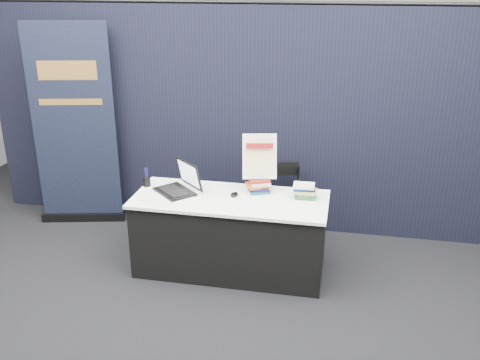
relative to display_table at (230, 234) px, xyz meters
name	(u,v)px	position (x,y,z in m)	size (l,w,h in m)	color
floor	(217,300)	(0.00, -0.55, -0.38)	(8.00, 8.00, 0.00)	black
wall_back	(281,43)	(0.00, 3.45, 1.37)	(8.00, 0.02, 3.50)	beige
drape_partition	(251,122)	(0.00, 1.05, 0.82)	(6.00, 0.08, 2.40)	black
display_table	(230,234)	(0.00, 0.00, 0.00)	(1.80, 0.75, 0.75)	black
laptop	(176,184)	(-0.54, 0.07, 0.44)	(0.47, 0.52, 0.29)	black
mouse	(234,194)	(0.03, 0.05, 0.39)	(0.07, 0.10, 0.03)	black
brochure_left	(176,195)	(-0.51, -0.04, 0.38)	(0.31, 0.22, 0.00)	white
brochure_mid	(157,200)	(-0.64, -0.19, 0.38)	(0.34, 0.24, 0.00)	white
brochure_right	(174,197)	(-0.51, -0.09, 0.38)	(0.30, 0.21, 0.00)	white
pen_cup	(147,182)	(-0.86, 0.12, 0.42)	(0.07, 0.07, 0.09)	black
book_stack_tall	(259,185)	(0.23, 0.20, 0.44)	(0.24, 0.21, 0.13)	navy
book_stack_short	(305,191)	(0.68, 0.14, 0.44)	(0.20, 0.16, 0.13)	#1C6A2D
info_sign	(260,157)	(0.23, 0.23, 0.71)	(0.34, 0.19, 0.43)	black
pullup_banner	(76,138)	(-1.91, 0.75, 0.62)	(0.95, 0.31, 2.24)	black
stacking_chair	(279,200)	(0.37, 0.67, 0.10)	(0.46, 0.47, 0.85)	black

